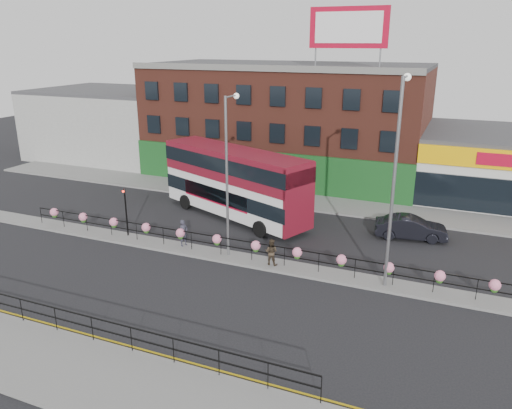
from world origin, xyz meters
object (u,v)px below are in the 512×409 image
at_px(double_decker_bus, 235,176).
at_px(pedestrian_a, 184,233).
at_px(lamp_column_west, 228,163).
at_px(lamp_column_east, 396,166).
at_px(car, 411,228).
at_px(pedestrian_b, 271,252).

bearing_deg(double_decker_bus, pedestrian_a, -95.02).
height_order(double_decker_bus, lamp_column_west, lamp_column_west).
bearing_deg(lamp_column_east, lamp_column_west, 177.91).
relative_size(car, lamp_column_west, 0.51).
xyz_separation_m(car, pedestrian_a, (-12.78, -7.04, 0.24)).
bearing_deg(double_decker_bus, lamp_column_east, -29.08).
bearing_deg(lamp_column_west, double_decker_bus, 112.49).
distance_m(double_decker_bus, pedestrian_a, 6.66).
relative_size(double_decker_bus, pedestrian_a, 7.52).
height_order(car, lamp_column_east, lamp_column_east).
bearing_deg(pedestrian_a, lamp_column_east, -71.23).
height_order(pedestrian_a, lamp_column_west, lamp_column_west).
xyz_separation_m(double_decker_bus, pedestrian_b, (5.44, -6.78, -2.16)).
xyz_separation_m(pedestrian_b, lamp_column_east, (6.37, 0.21, 5.53)).
distance_m(double_decker_bus, lamp_column_west, 7.22).
bearing_deg(car, double_decker_bus, 83.87).
xyz_separation_m(pedestrian_a, lamp_column_west, (3.13, 0.07, 4.69)).
relative_size(car, pedestrian_b, 3.06).
bearing_deg(lamp_column_west, car, 35.87).
height_order(pedestrian_b, lamp_column_east, lamp_column_east).
relative_size(pedestrian_a, lamp_column_east, 0.16).
relative_size(pedestrian_a, pedestrian_b, 1.08).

